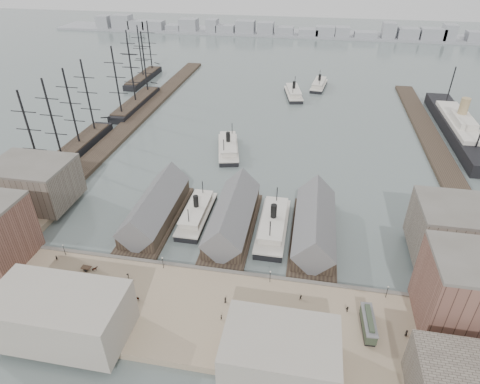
% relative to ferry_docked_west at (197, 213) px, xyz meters
% --- Properties ---
extents(ground, '(900.00, 900.00, 0.00)m').
position_rel_ferry_docked_west_xyz_m(ground, '(13.00, -20.20, -2.24)').
color(ground, '#505D5B').
rests_on(ground, ground).
extents(quay, '(180.00, 30.00, 2.00)m').
position_rel_ferry_docked_west_xyz_m(quay, '(13.00, -40.20, -1.24)').
color(quay, gray).
rests_on(quay, ground).
extents(seawall, '(180.00, 1.20, 2.30)m').
position_rel_ferry_docked_west_xyz_m(seawall, '(13.00, -25.40, -1.09)').
color(seawall, '#59544C').
rests_on(seawall, ground).
extents(west_wharf, '(10.00, 220.00, 1.60)m').
position_rel_ferry_docked_west_xyz_m(west_wharf, '(-55.00, 79.80, -1.44)').
color(west_wharf, '#2D231C').
rests_on(west_wharf, ground).
extents(east_wharf, '(10.00, 180.00, 1.60)m').
position_rel_ferry_docked_west_xyz_m(east_wharf, '(91.00, 69.80, -1.44)').
color(east_wharf, '#2D231C').
rests_on(east_wharf, ground).
extents(ferry_shed_west, '(14.00, 42.00, 12.60)m').
position_rel_ferry_docked_west_xyz_m(ferry_shed_west, '(-13.00, -3.32, 2.40)').
color(ferry_shed_west, '#2D231C').
rests_on(ferry_shed_west, ground).
extents(ferry_shed_center, '(14.00, 42.00, 12.60)m').
position_rel_ferry_docked_west_xyz_m(ferry_shed_center, '(13.00, -3.32, 2.40)').
color(ferry_shed_center, '#2D231C').
rests_on(ferry_shed_center, ground).
extents(ferry_shed_east, '(14.00, 42.00, 12.60)m').
position_rel_ferry_docked_west_xyz_m(ferry_shed_east, '(39.00, -3.32, 2.40)').
color(ferry_shed_east, '#2D231C').
rests_on(ferry_shed_east, ground).
extents(warehouse_west_back, '(26.00, 20.00, 14.00)m').
position_rel_ferry_docked_west_xyz_m(warehouse_west_back, '(-57.00, -2.20, 6.76)').
color(warehouse_west_back, '#60564C').
rests_on(warehouse_west_back, west_land).
extents(warehouse_east_back, '(28.00, 20.00, 15.00)m').
position_rel_ferry_docked_west_xyz_m(warehouse_east_back, '(81.00, -5.20, 7.26)').
color(warehouse_east_back, '#60564C').
rests_on(warehouse_east_back, east_land).
extents(street_bldg_center, '(24.00, 16.00, 10.00)m').
position_rel_ferry_docked_west_xyz_m(street_bldg_center, '(33.00, -52.20, 4.76)').
color(street_bldg_center, gray).
rests_on(street_bldg_center, quay).
extents(street_bldg_west, '(30.00, 16.00, 12.00)m').
position_rel_ferry_docked_west_xyz_m(street_bldg_west, '(-17.00, -52.20, 5.76)').
color(street_bldg_west, gray).
rests_on(street_bldg_west, quay).
extents(street_bldg_east, '(18.00, 14.00, 11.00)m').
position_rel_ferry_docked_west_xyz_m(street_bldg_east, '(68.00, -53.20, 5.26)').
color(street_bldg_east, '#60564C').
rests_on(street_bldg_east, quay).
extents(lamp_post_far_w, '(0.44, 0.44, 3.92)m').
position_rel_ferry_docked_west_xyz_m(lamp_post_far_w, '(-32.00, -27.20, 2.47)').
color(lamp_post_far_w, black).
rests_on(lamp_post_far_w, quay).
extents(lamp_post_near_w, '(0.44, 0.44, 3.92)m').
position_rel_ferry_docked_west_xyz_m(lamp_post_near_w, '(-2.00, -27.20, 2.47)').
color(lamp_post_near_w, black).
rests_on(lamp_post_near_w, quay).
extents(lamp_post_near_e, '(0.44, 0.44, 3.92)m').
position_rel_ferry_docked_west_xyz_m(lamp_post_near_e, '(28.00, -27.20, 2.47)').
color(lamp_post_near_e, black).
rests_on(lamp_post_near_e, quay).
extents(lamp_post_far_e, '(0.44, 0.44, 3.92)m').
position_rel_ferry_docked_west_xyz_m(lamp_post_far_e, '(58.00, -27.20, 2.47)').
color(lamp_post_far_e, black).
rests_on(lamp_post_far_e, quay).
extents(far_shore, '(500.00, 40.00, 15.72)m').
position_rel_ferry_docked_west_xyz_m(far_shore, '(10.93, 313.94, 1.67)').
color(far_shore, gray).
rests_on(far_shore, ground).
extents(ferry_docked_west, '(8.03, 26.76, 9.56)m').
position_rel_ferry_docked_west_xyz_m(ferry_docked_west, '(0.00, 0.00, 0.00)').
color(ferry_docked_west, black).
rests_on(ferry_docked_west, ground).
extents(ferry_docked_east, '(8.99, 29.96, 10.70)m').
position_rel_ferry_docked_west_xyz_m(ferry_docked_east, '(26.00, -2.15, 0.27)').
color(ferry_docked_east, black).
rests_on(ferry_docked_east, ground).
extents(ferry_open_near, '(14.67, 29.46, 10.10)m').
position_rel_ferry_docked_west_xyz_m(ferry_open_near, '(0.11, 51.00, 0.13)').
color(ferry_open_near, black).
rests_on(ferry_open_near, ground).
extents(ferry_open_mid, '(13.57, 28.53, 9.80)m').
position_rel_ferry_docked_west_xyz_m(ferry_open_mid, '(23.23, 131.24, 0.06)').
color(ferry_open_mid, black).
rests_on(ferry_open_mid, ground).
extents(ferry_open_far, '(11.09, 26.43, 9.15)m').
position_rel_ferry_docked_west_xyz_m(ferry_open_far, '(38.00, 151.03, -0.09)').
color(ferry_open_far, black).
rests_on(ferry_open_far, ground).
extents(sailing_ship_near, '(8.82, 60.78, 36.27)m').
position_rel_ferry_docked_west_xyz_m(sailing_ship_near, '(-65.86, 34.70, 0.42)').
color(sailing_ship_near, black).
rests_on(sailing_ship_near, ground).
extents(sailing_ship_mid, '(9.03, 52.17, 37.12)m').
position_rel_ferry_docked_west_xyz_m(sailing_ship_mid, '(-62.70, 97.39, 0.42)').
color(sailing_ship_mid, black).
rests_on(sailing_ship_mid, ground).
extents(sailing_ship_far, '(8.49, 47.19, 34.92)m').
position_rel_ferry_docked_west_xyz_m(sailing_ship_far, '(-77.78, 145.70, 0.28)').
color(sailing_ship_far, black).
rests_on(sailing_ship_far, ground).
extents(ocean_steamer, '(12.26, 89.58, 17.92)m').
position_rel_ferry_docked_west_xyz_m(ocean_steamer, '(105.00, 90.31, 1.61)').
color(ocean_steamer, black).
rests_on(ocean_steamer, ground).
extents(tram, '(3.30, 10.46, 3.67)m').
position_rel_ferry_docked_west_xyz_m(tram, '(52.42, -38.53, 1.64)').
color(tram, black).
rests_on(tram, quay).
extents(horse_cart_left, '(4.64, 1.71, 1.44)m').
position_rel_ferry_docked_west_xyz_m(horse_cart_left, '(-21.13, -31.80, 0.52)').
color(horse_cart_left, black).
rests_on(horse_cart_left, quay).
extents(horse_cart_center, '(4.88, 1.84, 1.46)m').
position_rel_ferry_docked_west_xyz_m(horse_cart_center, '(-5.53, -40.06, 0.53)').
color(horse_cart_center, black).
rests_on(horse_cart_center, quay).
extents(horse_cart_right, '(4.81, 2.96, 1.56)m').
position_rel_ferry_docked_west_xyz_m(horse_cart_right, '(37.69, -38.90, 0.56)').
color(horse_cart_right, black).
rests_on(horse_cart_right, quay).
extents(pedestrian_0, '(0.65, 0.51, 1.67)m').
position_rel_ferry_docked_west_xyz_m(pedestrian_0, '(-33.19, -29.69, 0.59)').
color(pedestrian_0, black).
rests_on(pedestrian_0, quay).
extents(pedestrian_1, '(1.06, 1.11, 1.80)m').
position_rel_ferry_docked_west_xyz_m(pedestrian_1, '(-32.54, -40.46, 0.66)').
color(pedestrian_1, black).
rests_on(pedestrian_1, quay).
extents(pedestrian_2, '(0.95, 1.20, 1.63)m').
position_rel_ferry_docked_west_xyz_m(pedestrian_2, '(-10.07, -32.78, 0.58)').
color(pedestrian_2, black).
rests_on(pedestrian_2, quay).
extents(pedestrian_3, '(0.93, 0.98, 1.64)m').
position_rel_ferry_docked_west_xyz_m(pedestrian_3, '(-3.38, -45.15, 0.58)').
color(pedestrian_3, black).
rests_on(pedestrian_3, quay).
extents(pedestrian_4, '(0.58, 0.86, 1.73)m').
position_rel_ferry_docked_west_xyz_m(pedestrian_4, '(17.75, -36.43, 0.63)').
color(pedestrian_4, black).
rests_on(pedestrian_4, quay).
extents(pedestrian_5, '(0.47, 0.63, 1.67)m').
position_rel_ferry_docked_west_xyz_m(pedestrian_5, '(17.92, -41.95, 0.60)').
color(pedestrian_5, black).
rests_on(pedestrian_5, quay).
extents(pedestrian_6, '(0.98, 1.00, 1.62)m').
position_rel_ferry_docked_west_xyz_m(pedestrian_6, '(36.54, -31.96, 0.57)').
color(pedestrian_6, black).
rests_on(pedestrian_6, quay).
extents(pedestrian_7, '(1.03, 1.31, 1.78)m').
position_rel_ferry_docked_west_xyz_m(pedestrian_7, '(36.25, -46.00, 0.65)').
color(pedestrian_7, black).
rests_on(pedestrian_7, quay).
extents(pedestrian_8, '(1.10, 0.82, 1.74)m').
position_rel_ferry_docked_west_xyz_m(pedestrian_8, '(47.98, -33.83, 0.63)').
color(pedestrian_8, black).
rests_on(pedestrian_8, quay).
extents(pedestrian_9, '(1.00, 1.01, 1.76)m').
position_rel_ferry_docked_west_xyz_m(pedestrian_9, '(61.16, -38.62, 0.64)').
color(pedestrian_9, black).
rests_on(pedestrian_9, quay).
extents(pedestrian_10, '(1.03, 0.92, 1.76)m').
position_rel_ferry_docked_west_xyz_m(pedestrian_10, '(-28.63, -41.35, 0.64)').
color(pedestrian_10, black).
rests_on(pedestrian_10, quay).
extents(pedestrian_11, '(0.53, 0.67, 1.68)m').
position_rel_ferry_docked_west_xyz_m(pedestrian_11, '(26.55, -42.89, 0.60)').
color(pedestrian_11, black).
rests_on(pedestrian_11, quay).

